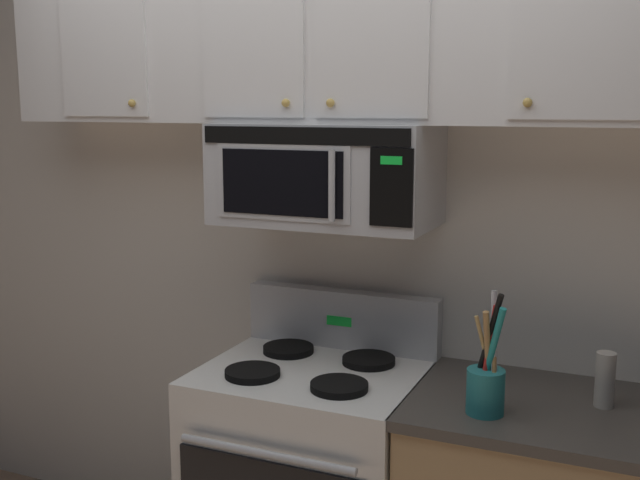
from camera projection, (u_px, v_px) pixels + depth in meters
name	position (u px, v px, depth m)	size (l,w,h in m)	color
back_wall	(351.00, 228.00, 2.93)	(5.20, 0.10, 2.70)	silver
over_range_microwave	(326.00, 174.00, 2.67)	(0.76, 0.43, 0.35)	#B7BABF
upper_cabinets	(330.00, 42.00, 2.62)	(2.50, 0.36, 0.55)	silver
utensil_crock_teal	(487.00, 381.00, 2.28)	(0.12, 0.11, 0.38)	teal
pepper_mill	(605.00, 380.00, 2.34)	(0.06, 0.06, 0.17)	#B7B2A8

